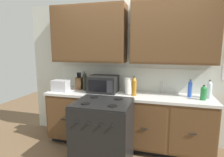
{
  "coord_description": "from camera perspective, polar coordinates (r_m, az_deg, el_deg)",
  "views": [
    {
      "loc": [
        0.55,
        -2.63,
        1.66
      ],
      "look_at": [
        -0.24,
        0.27,
        1.15
      ],
      "focal_mm": 29.85,
      "sensor_mm": 36.0,
      "label": 1
    }
  ],
  "objects": [
    {
      "name": "counter_run",
      "position": [
        3.21,
        4.34,
        -12.34
      ],
      "size": [
        2.69,
        0.64,
        0.9
      ],
      "color": "black",
      "rests_on": "ground_plane"
    },
    {
      "name": "sink_faucet",
      "position": [
        3.2,
        14.94,
        -2.58
      ],
      "size": [
        0.02,
        0.02,
        0.2
      ],
      "primitive_type": "cylinder",
      "color": "#B2B5BA",
      "rests_on": "counter_run"
    },
    {
      "name": "bottle_dark",
      "position": [
        3.32,
        -8.31,
        -0.78
      ],
      "size": [
        0.07,
        0.07,
        0.34
      ],
      "color": "black",
      "rests_on": "counter_run"
    },
    {
      "name": "paper_towel_roll",
      "position": [
        3.1,
        4.94,
        -2.13
      ],
      "size": [
        0.12,
        0.12,
        0.26
      ],
      "primitive_type": "cylinder",
      "color": "white",
      "rests_on": "counter_run"
    },
    {
      "name": "bottle_green",
      "position": [
        3.0,
        26.23,
        -3.9
      ],
      "size": [
        0.08,
        0.08,
        0.22
      ],
      "color": "#237A38",
      "rests_on": "counter_run"
    },
    {
      "name": "bottle_amber",
      "position": [
        2.95,
        6.77,
        -2.37
      ],
      "size": [
        0.08,
        0.08,
        0.31
      ],
      "color": "#9E6619",
      "rests_on": "counter_run"
    },
    {
      "name": "toaster",
      "position": [
        3.36,
        -15.47,
        -2.12
      ],
      "size": [
        0.28,
        0.18,
        0.19
      ],
      "color": "#B7B7BC",
      "rests_on": "counter_run"
    },
    {
      "name": "wall_unit",
      "position": [
        3.17,
        5.33,
        9.15
      ],
      "size": [
        3.86,
        0.4,
        2.44
      ],
      "color": "silver",
      "rests_on": "ground_plane"
    },
    {
      "name": "microwave",
      "position": [
        3.15,
        -2.71,
        -1.7
      ],
      "size": [
        0.48,
        0.37,
        0.28
      ],
      "color": "black",
      "rests_on": "counter_run"
    },
    {
      "name": "knife_block",
      "position": [
        3.41,
        -9.94,
        -1.4
      ],
      "size": [
        0.11,
        0.14,
        0.31
      ],
      "color": "#52361E",
      "rests_on": "counter_run"
    },
    {
      "name": "bottle_clear",
      "position": [
        3.12,
        27.65,
        -2.98
      ],
      "size": [
        0.07,
        0.07,
        0.28
      ],
      "color": "silver",
      "rests_on": "counter_run"
    },
    {
      "name": "ground_plane",
      "position": [
        3.16,
        3.08,
        -22.19
      ],
      "size": [
        8.0,
        8.0,
        0.0
      ],
      "primitive_type": "plane",
      "color": "brown"
    },
    {
      "name": "stove_range",
      "position": [
        2.69,
        -2.74,
        -16.66
      ],
      "size": [
        0.76,
        0.68,
        0.95
      ],
      "color": "black",
      "rests_on": "ground_plane"
    },
    {
      "name": "bottle_blue",
      "position": [
        3.1,
        22.77,
        -2.8
      ],
      "size": [
        0.06,
        0.06,
        0.27
      ],
      "color": "blue",
      "rests_on": "counter_run"
    }
  ]
}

